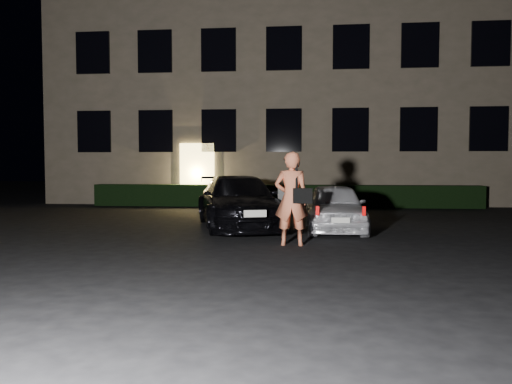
# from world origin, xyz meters

# --- Properties ---
(ground) EXTENTS (80.00, 80.00, 0.00)m
(ground) POSITION_xyz_m (0.00, 0.00, 0.00)
(ground) COLOR black
(ground) RESTS_ON ground
(building) EXTENTS (20.00, 8.11, 12.00)m
(building) POSITION_xyz_m (-0.00, 14.99, 6.00)
(building) COLOR #6B604C
(building) RESTS_ON ground
(hedge) EXTENTS (15.00, 0.70, 0.85)m
(hedge) POSITION_xyz_m (0.00, 10.50, 0.42)
(hedge) COLOR black
(hedge) RESTS_ON ground
(sedan) EXTENTS (3.08, 4.92, 1.33)m
(sedan) POSITION_xyz_m (-0.85, 3.83, 0.67)
(sedan) COLOR black
(sedan) RESTS_ON ground
(hatch) EXTENTS (1.45, 3.46, 1.17)m
(hatch) POSITION_xyz_m (1.58, 3.37, 0.58)
(hatch) COLOR silver
(hatch) RESTS_ON ground
(man) EXTENTS (0.77, 0.47, 1.87)m
(man) POSITION_xyz_m (0.60, 1.03, 0.94)
(man) COLOR #D86E4A
(man) RESTS_ON ground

